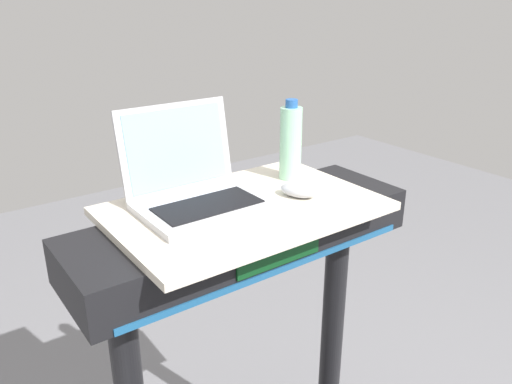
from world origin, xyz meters
name	(u,v)px	position (x,y,z in m)	size (l,w,h in m)	color
desk_board	(244,208)	(0.00, 0.70, 1.16)	(0.66, 0.44, 0.02)	beige
laptop	(195,187)	(-0.10, 0.77, 1.22)	(0.30, 0.26, 0.24)	#B7B7BC
computer_mouse	(299,190)	(0.15, 0.66, 1.19)	(0.06, 0.10, 0.03)	#B2B2B7
water_bottle	(291,142)	(0.22, 0.79, 1.28)	(0.06, 0.06, 0.22)	#9EDBB2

